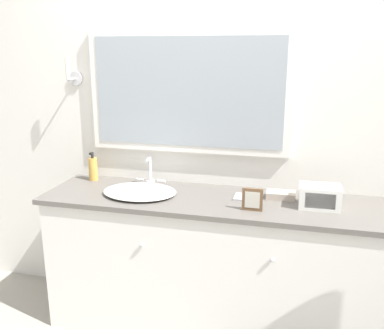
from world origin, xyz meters
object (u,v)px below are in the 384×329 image
(picture_frame, at_px, (252,200))
(appliance_box, at_px, (320,197))
(soap_bottle, at_px, (93,169))
(sink_basin, at_px, (140,191))

(picture_frame, bearing_deg, appliance_box, 21.26)
(soap_bottle, distance_m, appliance_box, 1.46)
(soap_bottle, xyz_separation_m, appliance_box, (1.45, -0.17, -0.02))
(sink_basin, distance_m, picture_frame, 0.70)
(appliance_box, bearing_deg, picture_frame, -158.74)
(sink_basin, height_order, appliance_box, sink_basin)
(sink_basin, bearing_deg, soap_bottle, 154.54)
(soap_bottle, height_order, picture_frame, soap_bottle)
(sink_basin, height_order, picture_frame, sink_basin)
(soap_bottle, bearing_deg, sink_basin, -25.46)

